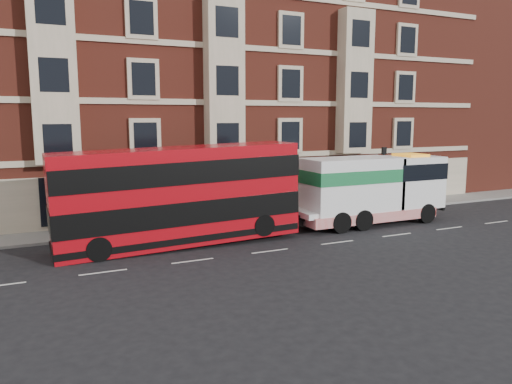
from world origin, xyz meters
TOP-DOWN VIEW (x-y plane):
  - ground at (0.00, 0.00)m, footprint 120.00×120.00m
  - sidewalk at (0.00, 7.50)m, footprint 90.00×3.00m
  - victorian_terrace at (0.50, 15.00)m, footprint 45.00×12.00m
  - filler_east at (32.00, 14.00)m, footprint 18.00×10.00m
  - lamp_post_west at (-6.00, 6.20)m, footprint 0.35×0.15m
  - lamp_post_east at (12.00, 6.20)m, footprint 0.35×0.15m
  - double_decker_bus at (-3.69, 3.05)m, footprint 12.46×2.86m
  - tow_truck at (8.38, 3.05)m, footprint 9.98×2.95m
  - pedestrian at (-6.93, 7.71)m, footprint 0.57×0.39m

SIDE VIEW (x-z plane):
  - ground at x=0.00m, z-range 0.00..0.00m
  - sidewalk at x=0.00m, z-range 0.00..0.15m
  - pedestrian at x=-6.93m, z-range 0.15..1.68m
  - tow_truck at x=8.38m, z-range 0.13..4.29m
  - double_decker_bus at x=-3.69m, z-range 0.15..5.20m
  - lamp_post_west at x=-6.00m, z-range 0.50..4.85m
  - lamp_post_east at x=12.00m, z-range 0.50..4.85m
  - filler_east at x=32.00m, z-range -0.07..18.93m
  - victorian_terrace at x=0.50m, z-range -0.13..20.27m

